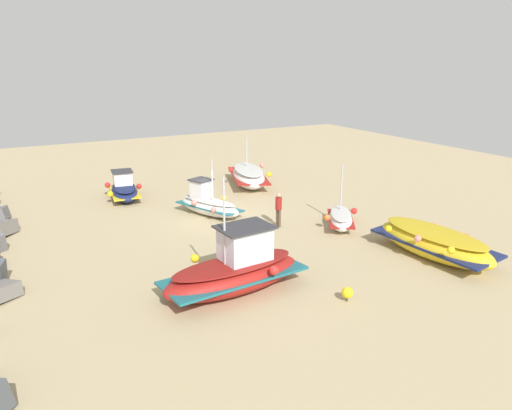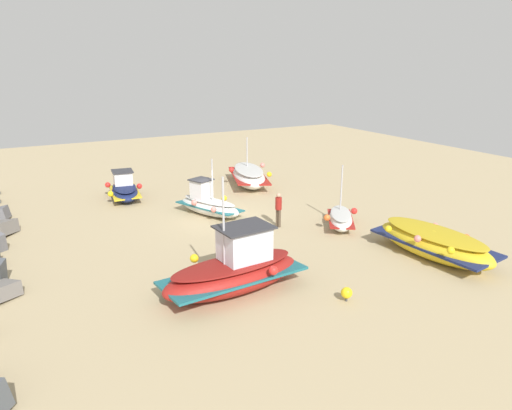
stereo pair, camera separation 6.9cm
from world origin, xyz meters
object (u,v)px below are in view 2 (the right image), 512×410
(fishing_boat_3, at_px, (341,219))
(person_walking, at_px, (278,207))
(fishing_boat_2, at_px, (208,204))
(fishing_boat_4, at_px, (124,189))
(fishing_boat_0, at_px, (235,270))
(fishing_boat_5, at_px, (249,176))
(mooring_buoy_0, at_px, (347,293))
(fishing_boat_1, at_px, (433,243))

(fishing_boat_3, distance_m, person_walking, 3.17)
(fishing_boat_2, xyz_separation_m, fishing_boat_4, (5.34, 3.21, -0.04))
(fishing_boat_0, distance_m, fishing_boat_5, 15.23)
(fishing_boat_5, bearing_deg, mooring_buoy_0, 3.17)
(fishing_boat_1, bearing_deg, fishing_boat_3, 7.23)
(fishing_boat_2, height_order, mooring_buoy_0, fishing_boat_2)
(fishing_boat_1, bearing_deg, person_walking, 26.08)
(fishing_boat_4, xyz_separation_m, person_walking, (-8.81, -5.50, 0.45))
(fishing_boat_1, xyz_separation_m, person_walking, (6.37, 3.77, 0.37))
(fishing_boat_1, height_order, fishing_boat_3, fishing_boat_3)
(fishing_boat_5, height_order, mooring_buoy_0, fishing_boat_5)
(fishing_boat_5, xyz_separation_m, person_walking, (-8.08, 2.57, 0.37))
(person_walking, bearing_deg, fishing_boat_0, -147.74)
(fishing_boat_3, distance_m, mooring_buoy_0, 7.79)
(fishing_boat_0, distance_m, fishing_boat_2, 9.03)
(fishing_boat_0, relative_size, fishing_boat_1, 0.98)
(fishing_boat_0, xyz_separation_m, fishing_boat_5, (13.25, -7.51, -0.16))
(fishing_boat_0, height_order, person_walking, fishing_boat_0)
(fishing_boat_2, bearing_deg, person_walking, -169.46)
(fishing_boat_1, height_order, mooring_buoy_0, fishing_boat_1)
(fishing_boat_3, height_order, person_walking, fishing_boat_3)
(fishing_boat_1, xyz_separation_m, fishing_boat_5, (14.46, 1.20, -0.01))
(fishing_boat_0, distance_m, fishing_boat_4, 13.99)
(fishing_boat_0, distance_m, mooring_buoy_0, 3.99)
(mooring_buoy_0, bearing_deg, fishing_boat_2, 1.99)
(fishing_boat_0, relative_size, fishing_boat_2, 1.30)
(fishing_boat_1, relative_size, fishing_boat_5, 1.00)
(fishing_boat_0, xyz_separation_m, fishing_boat_1, (-1.21, -8.71, -0.15))
(mooring_buoy_0, bearing_deg, fishing_boat_0, 50.09)
(fishing_boat_4, relative_size, mooring_buoy_0, 7.51)
(fishing_boat_4, bearing_deg, person_walking, -140.90)
(fishing_boat_5, bearing_deg, fishing_boat_3, 20.05)
(fishing_boat_0, height_order, fishing_boat_4, fishing_boat_0)
(fishing_boat_4, distance_m, mooring_buoy_0, 16.91)
(fishing_boat_2, xyz_separation_m, mooring_buoy_0, (-11.18, -0.39, -0.28))
(fishing_boat_3, relative_size, fishing_boat_4, 0.83)
(fishing_boat_5, bearing_deg, fishing_boat_4, -76.16)
(fishing_boat_3, relative_size, mooring_buoy_0, 6.24)
(fishing_boat_2, distance_m, fishing_boat_4, 6.23)
(fishing_boat_1, xyz_separation_m, mooring_buoy_0, (-1.34, 5.67, -0.33))
(fishing_boat_2, xyz_separation_m, fishing_boat_3, (-4.93, -5.04, -0.18))
(fishing_boat_0, height_order, fishing_boat_2, fishing_boat_0)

